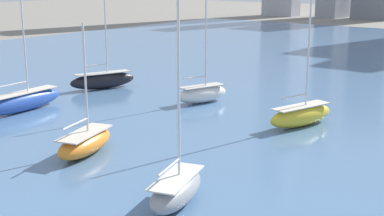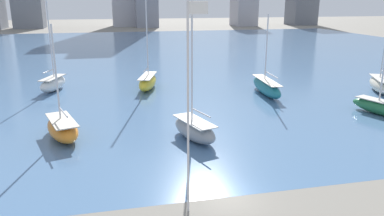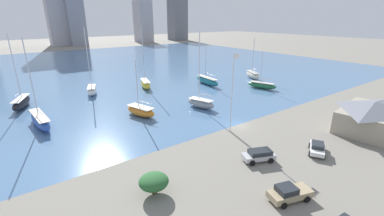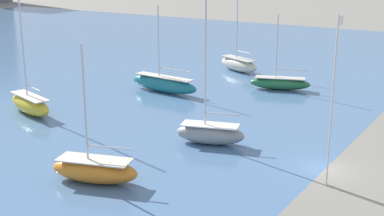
{
  "view_description": "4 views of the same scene",
  "coord_description": "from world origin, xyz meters",
  "views": [
    {
      "loc": [
        21.17,
        -13.9,
        14.78
      ],
      "look_at": [
        -4.71,
        19.51,
        4.23
      ],
      "focal_mm": 50.0,
      "sensor_mm": 36.0,
      "label": 1
    },
    {
      "loc": [
        -7.42,
        -22.06,
        13.2
      ],
      "look_at": [
        -0.55,
        8.77,
        4.0
      ],
      "focal_mm": 35.0,
      "sensor_mm": 36.0,
      "label": 2
    },
    {
      "loc": [
        -31.94,
        -30.02,
        18.42
      ],
      "look_at": [
        -4.45,
        8.07,
        1.87
      ],
      "focal_mm": 24.0,
      "sensor_mm": 36.0,
      "label": 3
    },
    {
      "loc": [
        -41.32,
        -12.83,
        17.25
      ],
      "look_at": [
        -7.19,
        8.7,
        5.76
      ],
      "focal_mm": 50.0,
      "sensor_mm": 36.0,
      "label": 4
    }
  ],
  "objects": [
    {
      "name": "flag_pole",
      "position": [
        -2.94,
        -1.11,
        7.12
      ],
      "size": [
        1.24,
        0.14,
        13.25
      ],
      "color": "silver",
      "rests_on": "ground_plane"
    },
    {
      "name": "ground_plane",
      "position": [
        0.0,
        0.0,
        0.0
      ],
      "size": [
        500.0,
        500.0,
        0.0
      ],
      "primitive_type": "plane",
      "color": "gray"
    },
    {
      "name": "sailboat_cream",
      "position": [
        31.51,
        24.55,
        1.12
      ],
      "size": [
        5.44,
        8.46,
        12.52
      ],
      "rotation": [
        0.0,
        0.0,
        -0.42
      ],
      "color": "beige",
      "rests_on": "harbor_water"
    },
    {
      "name": "sailboat_orange",
      "position": [
        -12.3,
        14.56,
        1.04
      ],
      "size": [
        4.58,
        7.62,
        11.03
      ],
      "rotation": [
        0.0,
        0.0,
        0.3
      ],
      "color": "orange",
      "rests_on": "harbor_water"
    },
    {
      "name": "sailboat_green",
      "position": [
        23.81,
        14.35,
        0.92
      ],
      "size": [
        4.6,
        8.29,
        10.07
      ],
      "rotation": [
        0.0,
        0.0,
        0.33
      ],
      "color": "#236B3D",
      "rests_on": "harbor_water"
    },
    {
      "name": "sailboat_yellow",
      "position": [
        -1.89,
        33.72,
        1.19
      ],
      "size": [
        4.4,
        8.52,
        17.0
      ],
      "rotation": [
        0.0,
        0.0,
        -0.29
      ],
      "color": "yellow",
      "rests_on": "harbor_water"
    },
    {
      "name": "sailboat_teal",
      "position": [
        14.37,
        26.67,
        1.14
      ],
      "size": [
        2.8,
        10.7,
        11.27
      ],
      "rotation": [
        0.0,
        0.0,
        -0.08
      ],
      "color": "#1E757F",
      "rests_on": "harbor_water"
    },
    {
      "name": "sailboat_gray",
      "position": [
        0.28,
        11.39,
        1.12
      ],
      "size": [
        4.23,
        7.03,
        15.99
      ],
      "rotation": [
        0.0,
        0.0,
        0.3
      ],
      "color": "gray",
      "rests_on": "harbor_water"
    }
  ]
}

